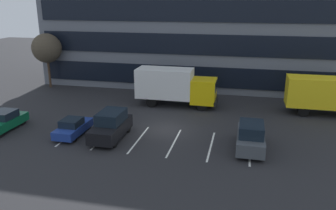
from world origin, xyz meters
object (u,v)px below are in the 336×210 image
(bare_tree, at_px, (47,48))
(suv_charcoal, at_px, (251,137))
(sedan_forest, at_px, (3,121))
(sedan_navy, at_px, (73,127))
(suv_black, at_px, (111,126))
(box_truck_yellow, at_px, (175,85))
(box_truck_yellow_all, at_px, (327,94))

(bare_tree, bearing_deg, suv_charcoal, -28.83)
(sedan_forest, height_order, sedan_navy, sedan_forest)
(suv_charcoal, distance_m, bare_tree, 27.67)
(suv_black, height_order, suv_charcoal, suv_black)
(suv_charcoal, distance_m, sedan_forest, 19.97)
(box_truck_yellow, bearing_deg, box_truck_yellow_all, 1.11)
(suv_charcoal, bearing_deg, bare_tree, 151.17)
(box_truck_yellow, distance_m, suv_black, 10.01)
(sedan_forest, bearing_deg, box_truck_yellow_all, 20.63)
(sedan_navy, bearing_deg, suv_charcoal, 1.48)
(bare_tree, bearing_deg, suv_black, -45.02)
(suv_charcoal, bearing_deg, suv_black, -178.81)
(box_truck_yellow, xyz_separation_m, suv_charcoal, (7.50, -9.24, -1.13))
(suv_black, xyz_separation_m, sedan_forest, (-9.38, -0.34, -0.29))
(suv_charcoal, relative_size, sedan_forest, 1.03)
(box_truck_yellow_all, relative_size, box_truck_yellow, 0.94)
(box_truck_yellow, xyz_separation_m, sedan_navy, (-6.27, -9.60, -1.45))
(sedan_navy, bearing_deg, sedan_forest, -178.08)
(sedan_forest, distance_m, sedan_navy, 6.19)
(box_truck_yellow, distance_m, sedan_navy, 11.56)
(suv_black, xyz_separation_m, sedan_navy, (-3.19, -0.13, -0.37))
(suv_black, xyz_separation_m, bare_tree, (-13.43, 13.43, 3.76))
(suv_charcoal, bearing_deg, box_truck_yellow_all, 54.38)
(suv_charcoal, relative_size, sedan_navy, 1.15)
(suv_charcoal, xyz_separation_m, bare_tree, (-24.01, 13.21, 3.80))
(box_truck_yellow, xyz_separation_m, suv_black, (-3.08, -9.46, -1.09))
(sedan_navy, relative_size, bare_tree, 0.60)
(suv_black, bearing_deg, sedan_navy, -177.58)
(suv_charcoal, bearing_deg, sedan_navy, -178.52)
(sedan_navy, bearing_deg, bare_tree, 127.03)
(sedan_navy, bearing_deg, box_truck_yellow, 56.85)
(suv_black, distance_m, sedan_navy, 3.22)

